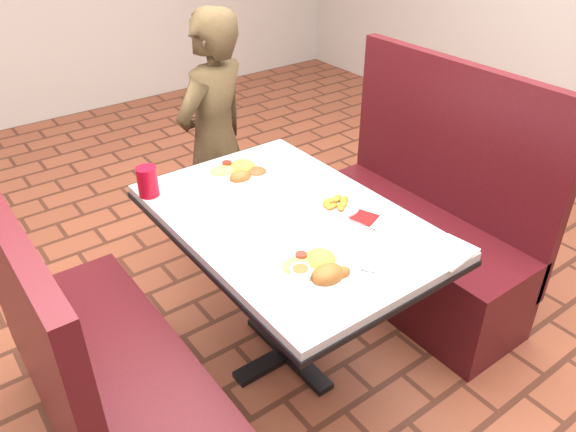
% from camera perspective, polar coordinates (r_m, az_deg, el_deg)
% --- Properties ---
extents(dining_table, '(0.81, 1.21, 0.75)m').
position_cam_1_polar(dining_table, '(2.22, -0.00, -2.10)').
color(dining_table, '#B0B2B5').
rests_on(dining_table, ground).
extents(booth_bench_left, '(0.47, 1.20, 1.17)m').
position_cam_1_polar(booth_bench_left, '(2.18, -17.83, -16.25)').
color(booth_bench_left, '#4C1116').
rests_on(booth_bench_left, ground).
extents(booth_bench_right, '(0.47, 1.20, 1.17)m').
position_cam_1_polar(booth_bench_right, '(2.87, 12.89, -2.05)').
color(booth_bench_right, '#4C1116').
rests_on(booth_bench_right, ground).
extents(diner_person, '(0.58, 0.48, 1.36)m').
position_cam_1_polar(diner_person, '(2.95, -7.45, 7.38)').
color(diner_person, brown).
rests_on(diner_person, ground).
extents(near_dinner_plate, '(0.28, 0.28, 0.09)m').
position_cam_1_polar(near_dinner_plate, '(1.86, 3.12, -5.02)').
color(near_dinner_plate, white).
rests_on(near_dinner_plate, dining_table).
extents(far_dinner_plate, '(0.29, 0.29, 0.07)m').
position_cam_1_polar(far_dinner_plate, '(2.46, -4.94, 4.73)').
color(far_dinner_plate, white).
rests_on(far_dinner_plate, dining_table).
extents(plantain_plate, '(0.19, 0.19, 0.03)m').
position_cam_1_polar(plantain_plate, '(2.23, 4.94, 1.18)').
color(plantain_plate, white).
rests_on(plantain_plate, dining_table).
extents(maroon_napkin, '(0.12, 0.12, 0.00)m').
position_cam_1_polar(maroon_napkin, '(2.18, 7.74, -0.15)').
color(maroon_napkin, maroon).
rests_on(maroon_napkin, dining_table).
extents(spoon_utensil, '(0.04, 0.12, 0.00)m').
position_cam_1_polar(spoon_utensil, '(2.13, 7.43, -0.86)').
color(spoon_utensil, silver).
rests_on(spoon_utensil, dining_table).
extents(red_tumbler, '(0.08, 0.08, 0.13)m').
position_cam_1_polar(red_tumbler, '(2.35, -14.07, 3.42)').
color(red_tumbler, '#AF0B1F').
rests_on(red_tumbler, dining_table).
extents(paper_napkin, '(0.19, 0.15, 0.01)m').
position_cam_1_polar(paper_napkin, '(2.04, 16.13, -3.55)').
color(paper_napkin, white).
rests_on(paper_napkin, dining_table).
extents(knife_utensil, '(0.10, 0.15, 0.00)m').
position_cam_1_polar(knife_utensil, '(1.91, 6.50, -4.98)').
color(knife_utensil, silver).
rests_on(knife_utensil, dining_table).
extents(fork_utensil, '(0.02, 0.15, 0.00)m').
position_cam_1_polar(fork_utensil, '(1.89, 3.48, -5.25)').
color(fork_utensil, '#B9B9BE').
rests_on(fork_utensil, dining_table).
extents(lettuce_shreds, '(0.28, 0.32, 0.00)m').
position_cam_1_polar(lettuce_shreds, '(2.23, -0.10, 1.01)').
color(lettuce_shreds, '#80B849').
rests_on(lettuce_shreds, dining_table).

